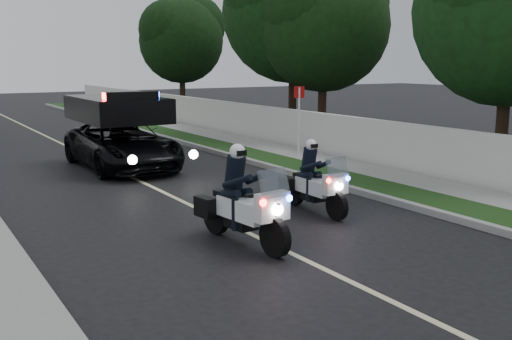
{
  "coord_description": "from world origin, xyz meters",
  "views": [
    {
      "loc": [
        -5.66,
        -6.24,
        3.29
      ],
      "look_at": [
        0.82,
        4.46,
        1.0
      ],
      "focal_mm": 42.0,
      "sensor_mm": 36.0,
      "label": 1
    }
  ],
  "objects": [
    {
      "name": "grass_verge",
      "position": [
        4.8,
        10.0,
        0.08
      ],
      "size": [
        1.2,
        60.0,
        0.16
      ],
      "primitive_type": "cube",
      "color": "#193814",
      "rests_on": "ground"
    },
    {
      "name": "police_moto_right",
      "position": [
        2.08,
        4.08,
        0.0
      ],
      "size": [
        0.68,
        1.9,
        1.61
      ],
      "primitive_type": null,
      "rotation": [
        0.0,
        0.0,
        -0.01
      ],
      "color": "silver",
      "rests_on": "ground"
    },
    {
      "name": "ground",
      "position": [
        0.0,
        0.0,
        0.0
      ],
      "size": [
        120.0,
        120.0,
        0.0
      ],
      "primitive_type": "plane",
      "color": "black",
      "rests_on": "ground"
    },
    {
      "name": "sign_post",
      "position": [
        6.0,
        10.23,
        0.0
      ],
      "size": [
        0.45,
        0.45,
        2.53
      ],
      "primitive_type": null,
      "rotation": [
        0.0,
        0.0,
        -0.15
      ],
      "color": "red",
      "rests_on": "ground"
    },
    {
      "name": "sidewalk_right",
      "position": [
        6.1,
        10.0,
        0.08
      ],
      "size": [
        1.4,
        60.0,
        0.16
      ],
      "primitive_type": "cube",
      "color": "gray",
      "rests_on": "ground"
    },
    {
      "name": "tree_right_c",
      "position": [
        9.93,
        14.09,
        0.0
      ],
      "size": [
        6.94,
        6.94,
        9.21
      ],
      "primitive_type": null,
      "rotation": [
        0.0,
        0.0,
        0.31
      ],
      "color": "#143310",
      "rests_on": "ground"
    },
    {
      "name": "tree_right_e",
      "position": [
        10.1,
        28.79,
        0.0
      ],
      "size": [
        6.46,
        6.46,
        8.76
      ],
      "primitive_type": null,
      "rotation": [
        0.0,
        0.0,
        -0.27
      ],
      "color": "black",
      "rests_on": "ground"
    },
    {
      "name": "police_moto_left",
      "position": [
        -0.44,
        2.84,
        0.0
      ],
      "size": [
        0.99,
        2.23,
        1.83
      ],
      "primitive_type": null,
      "rotation": [
        0.0,
        0.0,
        0.11
      ],
      "color": "silver",
      "rests_on": "ground"
    },
    {
      "name": "curb_right",
      "position": [
        4.1,
        10.0,
        0.07
      ],
      "size": [
        0.2,
        60.0,
        0.15
      ],
      "primitive_type": "cube",
      "color": "gray",
      "rests_on": "ground"
    },
    {
      "name": "police_suv",
      "position": [
        0.29,
        11.6,
        0.0
      ],
      "size": [
        2.47,
        5.31,
        2.58
      ],
      "primitive_type": "imported",
      "rotation": [
        0.0,
        0.0,
        0.0
      ],
      "color": "black",
      "rests_on": "ground"
    },
    {
      "name": "property_wall",
      "position": [
        7.1,
        10.0,
        0.75
      ],
      "size": [
        0.22,
        60.0,
        1.5
      ],
      "primitive_type": "cube",
      "color": "beige",
      "rests_on": "ground"
    },
    {
      "name": "lane_marking",
      "position": [
        0.0,
        10.0,
        0.0
      ],
      "size": [
        0.12,
        50.0,
        0.01
      ],
      "primitive_type": "cube",
      "color": "#BFB78C",
      "rests_on": "ground"
    },
    {
      "name": "tree_right_d",
      "position": [
        9.79,
        16.12,
        0.0
      ],
      "size": [
        7.67,
        7.67,
        10.59
      ],
      "primitive_type": null,
      "rotation": [
        0.0,
        0.0,
        0.24
      ],
      "color": "#143A13",
      "rests_on": "ground"
    },
    {
      "name": "tree_right_b",
      "position": [
        9.44,
        4.88,
        0.0
      ],
      "size": [
        7.23,
        7.23,
        9.14
      ],
      "primitive_type": null,
      "rotation": [
        0.0,
        0.0,
        0.41
      ],
      "color": "#153D14",
      "rests_on": "ground"
    }
  ]
}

